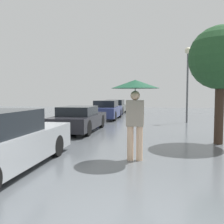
{
  "coord_description": "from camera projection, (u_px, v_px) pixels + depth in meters",
  "views": [
    {
      "loc": [
        0.14,
        -2.63,
        1.65
      ],
      "look_at": [
        -0.93,
        3.56,
        1.21
      ],
      "focal_mm": 40.0,
      "sensor_mm": 36.0,
      "label": 1
    }
  ],
  "objects": [
    {
      "name": "parked_car_second",
      "position": [
        79.0,
        119.0,
        11.28
      ],
      "size": [
        1.66,
        4.22,
        1.13
      ],
      "color": "black",
      "rests_on": "ground_plane"
    },
    {
      "name": "pedestrian",
      "position": [
        135.0,
        96.0,
        6.17
      ],
      "size": [
        1.2,
        1.2,
        2.01
      ],
      "color": "beige",
      "rests_on": "ground_plane"
    },
    {
      "name": "parked_car_third",
      "position": [
        107.0,
        110.0,
        16.86
      ],
      "size": [
        1.64,
        3.87,
        1.26
      ],
      "color": "navy",
      "rests_on": "ground_plane"
    },
    {
      "name": "tree",
      "position": [
        221.0,
        59.0,
        8.16
      ],
      "size": [
        2.08,
        2.08,
        3.9
      ],
      "color": "#38281E",
      "rests_on": "ground_plane"
    },
    {
      "name": "street_lamp",
      "position": [
        188.0,
        68.0,
        14.48
      ],
      "size": [
        0.38,
        0.38,
        4.38
      ],
      "color": "#515456",
      "rests_on": "ground_plane"
    },
    {
      "name": "parked_car_farthest",
      "position": [
        115.0,
        107.0,
        21.97
      ],
      "size": [
        1.67,
        4.12,
        1.2
      ],
      "color": "#4C514C",
      "rests_on": "ground_plane"
    }
  ]
}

